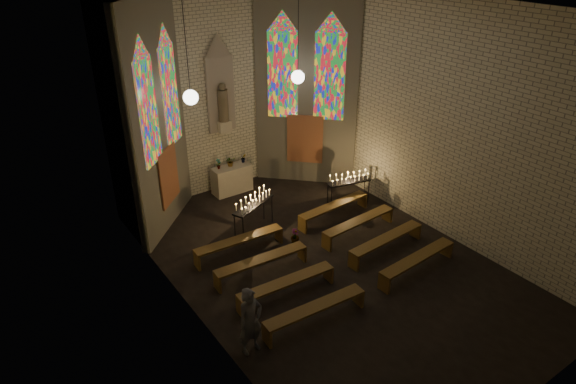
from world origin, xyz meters
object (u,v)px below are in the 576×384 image
at_px(votive_stand_left, 253,202).
at_px(visitor, 251,321).
at_px(aisle_flower_pot, 295,236).
at_px(votive_stand_right, 349,180).
at_px(altar, 232,179).

relative_size(votive_stand_left, visitor, 1.00).
height_order(aisle_flower_pot, visitor, visitor).
bearing_deg(aisle_flower_pot, votive_stand_right, 17.30).
xyz_separation_m(altar, aisle_flower_pot, (-0.11, -4.02, -0.27)).
relative_size(votive_stand_left, votive_stand_right, 1.09).
xyz_separation_m(altar, votive_stand_left, (-0.78, -2.76, 0.56)).
bearing_deg(votive_stand_right, aisle_flower_pot, -149.70).
bearing_deg(votive_stand_right, votive_stand_left, -172.78).
distance_m(aisle_flower_pot, votive_stand_left, 1.65).
distance_m(aisle_flower_pot, votive_stand_right, 3.11).
relative_size(aisle_flower_pot, visitor, 0.27).
relative_size(altar, visitor, 0.83).
bearing_deg(aisle_flower_pot, votive_stand_left, 117.95).
xyz_separation_m(aisle_flower_pot, visitor, (-3.39, -3.02, 0.62)).
distance_m(altar, visitor, 7.88).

